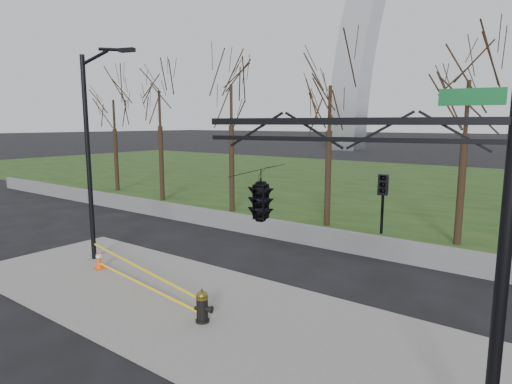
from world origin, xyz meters
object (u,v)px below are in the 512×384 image
Objects in this scene: traffic_signal_mast at (300,198)px; traffic_cone at (99,260)px; fire_hydrant at (203,307)px; street_light at (92,144)px.

traffic_cone is at bearing 155.47° from traffic_signal_mast.
street_light reaches higher than fire_hydrant.
fire_hydrant is at bearing -8.10° from traffic_cone.
fire_hydrant is at bearing -29.06° from street_light.
street_light is 11.49m from traffic_signal_mast.
street_light is at bearing 152.38° from fire_hydrant.
traffic_signal_mast is at bearing -13.27° from traffic_cone.
fire_hydrant is 1.34× the size of traffic_cone.
fire_hydrant reaches higher than traffic_cone.
street_light is (-1.05, 0.68, 4.25)m from traffic_cone.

